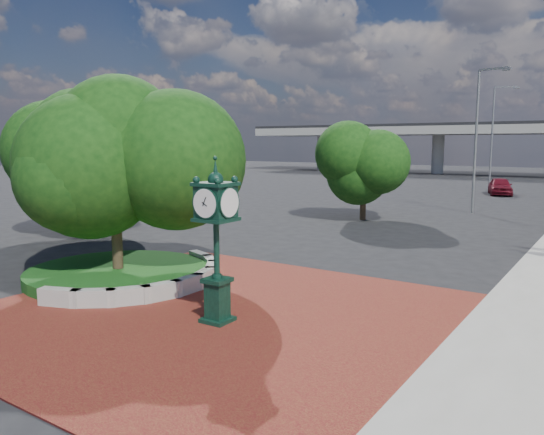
% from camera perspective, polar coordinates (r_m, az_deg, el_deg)
% --- Properties ---
extents(ground, '(200.00, 200.00, 0.00)m').
position_cam_1_polar(ground, '(15.71, -4.18, -9.22)').
color(ground, black).
rests_on(ground, ground).
extents(plaza, '(12.00, 12.00, 0.04)m').
position_cam_1_polar(plaza, '(14.97, -6.57, -10.05)').
color(plaza, maroon).
rests_on(plaza, ground).
extents(planter_wall, '(2.96, 6.77, 0.54)m').
position_cam_1_polar(planter_wall, '(17.38, -11.29, -6.74)').
color(planter_wall, '#9E9B93').
rests_on(planter_wall, ground).
extents(grass_bed, '(6.10, 6.10, 0.40)m').
position_cam_1_polar(grass_bed, '(19.05, -16.19, -5.82)').
color(grass_bed, '#134516').
rests_on(grass_bed, ground).
extents(tree_planter, '(5.20, 5.20, 6.33)m').
position_cam_1_polar(tree_planter, '(18.54, -16.62, 4.82)').
color(tree_planter, '#38281C').
rests_on(tree_planter, ground).
extents(tree_northwest, '(5.60, 5.60, 6.93)m').
position_cam_1_polar(tree_northwest, '(27.90, -19.27, 6.49)').
color(tree_northwest, '#38281C').
rests_on(tree_northwest, ground).
extents(tree_street, '(4.40, 4.40, 5.45)m').
position_cam_1_polar(tree_street, '(32.66, 9.85, 5.42)').
color(tree_street, '#38281C').
rests_on(tree_street, ground).
extents(post_clock, '(0.91, 0.91, 4.26)m').
position_cam_1_polar(post_clock, '(13.57, -6.00, -1.84)').
color(post_clock, black).
rests_on(post_clock, ground).
extents(parked_car, '(3.03, 4.93, 1.57)m').
position_cam_1_polar(parked_car, '(52.19, 23.33, 3.11)').
color(parked_car, maroon).
rests_on(parked_car, ground).
extents(street_lamp_near, '(2.08, 0.64, 9.37)m').
position_cam_1_polar(street_lamp_near, '(37.52, 21.44, 8.76)').
color(street_lamp_near, slate).
rests_on(street_lamp_near, ground).
extents(street_lamp_far, '(2.24, 0.61, 10.02)m').
position_cam_1_polar(street_lamp_far, '(56.32, 22.86, 8.64)').
color(street_lamp_far, slate).
rests_on(street_lamp_far, ground).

